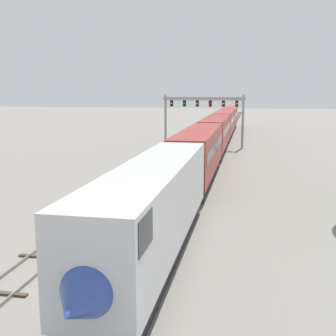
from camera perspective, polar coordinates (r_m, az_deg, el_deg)
ground_plane at (r=20.01m, az=-9.58°, el=-14.44°), size 400.00×400.00×0.00m
track_main at (r=77.58m, az=7.39°, el=3.96°), size 2.60×200.00×0.16m
track_near at (r=58.47m, az=0.80°, el=2.05°), size 2.60×160.00×0.16m
passenger_train at (r=58.94m, az=6.34°, el=4.54°), size 3.04×95.85×4.80m
signal_gantry at (r=64.13m, az=4.75°, el=7.85°), size 12.10×0.49×7.81m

